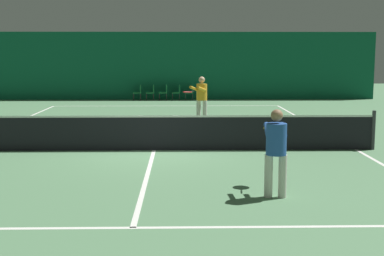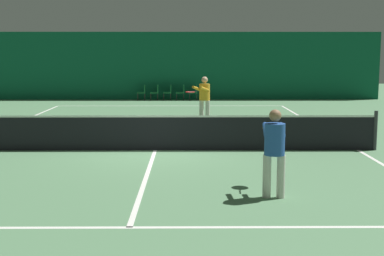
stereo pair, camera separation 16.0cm
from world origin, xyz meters
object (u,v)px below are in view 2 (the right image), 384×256
Objects in this scene: courtside_chair_2 at (169,91)px; courtside_chair_4 at (195,91)px; courtside_chair_1 at (156,91)px; tennis_net at (155,132)px; player_far at (204,96)px; courtside_chair_0 at (143,91)px; courtside_chair_3 at (182,91)px; player_near at (274,146)px.

courtside_chair_4 is (1.42, 0.00, 0.00)m from courtside_chair_2.
courtside_chair_2 is at bearing 90.00° from courtside_chair_1.
tennis_net reaches higher than courtside_chair_1.
courtside_chair_0 is (-3.08, 9.30, -0.52)m from player_far.
player_far reaches higher than courtside_chair_1.
player_far is 2.05× the size of courtside_chair_3.
courtside_chair_1 is (-0.88, 14.93, -0.03)m from tennis_net.
courtside_chair_2 is (-1.66, 9.30, -0.52)m from player_far.
tennis_net is 7.40× the size of player_near.
player_far is 9.61m from courtside_chair_1.
courtside_chair_0 is 1.42m from courtside_chair_2.
player_near is at bearing 5.60° from courtside_chair_3.
courtside_chair_1 is at bearing 90.00° from courtside_chair_0.
courtside_chair_1 is at bearing -90.00° from courtside_chair_2.
courtside_chair_2 is at bearing -90.00° from courtside_chair_3.
courtside_chair_0 and courtside_chair_1 have the same top height.
player_far is 2.05× the size of courtside_chair_1.
tennis_net is at bearing 3.39° from courtside_chair_1.
courtside_chair_2 is 0.71m from courtside_chair_3.
courtside_chair_4 is (2.83, 0.00, 0.00)m from courtside_chair_0.
courtside_chair_0 and courtside_chair_2 have the same top height.
player_near is 19.80m from courtside_chair_2.
player_near is 1.93× the size of courtside_chair_0.
tennis_net is 14.96m from courtside_chair_1.
courtside_chair_0 is at bearing 96.09° from tennis_net.
courtside_chair_1 is (0.71, 0.00, 0.00)m from courtside_chair_0.
courtside_chair_1 is (-2.37, 9.30, -0.52)m from player_far.
courtside_chair_3 is at bearing 90.00° from courtside_chair_2.
courtside_chair_2 is 1.00× the size of courtside_chair_4.
courtside_chair_4 is at bearing 85.25° from tennis_net.
tennis_net is at bearing 0.67° from courtside_chair_2.
player_far is at bearing 14.30° from courtside_chair_1.
courtside_chair_4 is (2.13, 0.00, 0.00)m from courtside_chair_1.
tennis_net reaches higher than courtside_chair_4.
player_near reaches higher than courtside_chair_2.
player_far is 2.05× the size of courtside_chair_4.
courtside_chair_1 and courtside_chair_3 have the same top height.
courtside_chair_4 is at bearing 90.00° from courtside_chair_0.
courtside_chair_1 is at bearing 93.39° from tennis_net.
player_far is (1.49, 5.64, 0.49)m from tennis_net.
player_near is 1.93× the size of courtside_chair_2.
player_near is at bearing 11.67° from courtside_chair_0.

